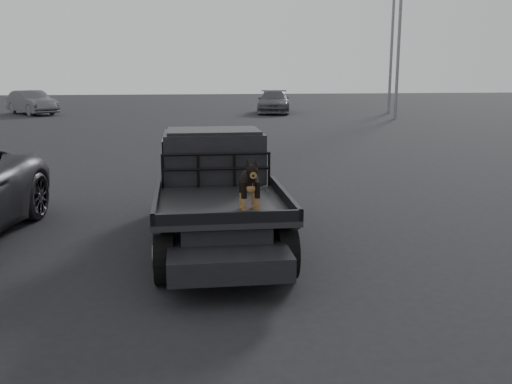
{
  "coord_description": "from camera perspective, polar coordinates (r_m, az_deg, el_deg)",
  "views": [
    {
      "loc": [
        0.24,
        -7.66,
        2.83
      ],
      "look_at": [
        1.16,
        -0.64,
        1.31
      ],
      "focal_mm": 40.0,
      "sensor_mm": 36.0,
      "label": 1
    }
  ],
  "objects": [
    {
      "name": "distant_car_a",
      "position": [
        39.6,
        -21.51,
        8.33
      ],
      "size": [
        4.02,
        4.65,
        1.51
      ],
      "primitive_type": "imported",
      "rotation": [
        0.0,
        0.0,
        0.64
      ],
      "color": "#4C4C51",
      "rests_on": "ground"
    },
    {
      "name": "ute_cab",
      "position": [
        10.15,
        -4.25,
        3.79
      ],
      "size": [
        1.72,
        1.3,
        0.88
      ],
      "primitive_type": null,
      "color": "black",
      "rests_on": "flatbed_ute"
    },
    {
      "name": "flatbed_ute",
      "position": [
        9.4,
        -3.84,
        -2.48
      ],
      "size": [
        2.0,
        5.4,
        0.92
      ],
      "primitive_type": null,
      "color": "black",
      "rests_on": "ground"
    },
    {
      "name": "dog",
      "position": [
        7.75,
        -0.7,
        0.69
      ],
      "size": [
        0.32,
        0.6,
        0.74
      ],
      "primitive_type": null,
      "color": "black",
      "rests_on": "flatbed_ute"
    },
    {
      "name": "distant_car_b",
      "position": [
        38.09,
        1.77,
        9.0
      ],
      "size": [
        2.87,
        5.32,
        1.46
      ],
      "primitive_type": "imported",
      "rotation": [
        0.0,
        0.0,
        -0.17
      ],
      "color": "#4B4A4F",
      "rests_on": "ground"
    },
    {
      "name": "ground",
      "position": [
        8.17,
        -8.74,
        -8.26
      ],
      "size": [
        120.0,
        120.0,
        0.0
      ],
      "primitive_type": "plane",
      "color": "black",
      "rests_on": "ground"
    },
    {
      "name": "headache_rack",
      "position": [
        9.44,
        -3.98,
        2.15
      ],
      "size": [
        1.8,
        0.08,
        0.55
      ],
      "primitive_type": null,
      "color": "black",
      "rests_on": "flatbed_ute"
    }
  ]
}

